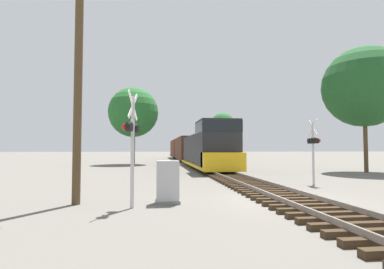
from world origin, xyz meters
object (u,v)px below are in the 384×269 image
(crossing_signal_far, at_px, (314,144))
(tree_deep_background, at_px, (223,125))
(relay_cabinet, at_px, (168,182))
(tree_mid_background, at_px, (133,112))
(tree_far_right, at_px, (364,87))
(crossing_signal_near, at_px, (132,136))
(utility_pole, at_px, (78,69))
(freight_train, at_px, (188,149))

(crossing_signal_far, relative_size, tree_deep_background, 0.35)
(relay_cabinet, height_order, tree_mid_background, tree_mid_background)
(crossing_signal_far, xyz_separation_m, tree_mid_background, (-11.16, 22.81, 4.31))
(tree_far_right, bearing_deg, crossing_signal_near, -144.57)
(crossing_signal_near, distance_m, tree_mid_background, 28.36)
(crossing_signal_far, xyz_separation_m, utility_pole, (-11.10, -4.28, 2.54))
(freight_train, relative_size, relay_cabinet, 32.51)
(tree_far_right, xyz_separation_m, tree_deep_background, (-2.28, 42.37, 0.13))
(crossing_signal_far, bearing_deg, utility_pole, 113.63)
(tree_far_right, distance_m, tree_deep_background, 42.43)
(freight_train, distance_m, tree_deep_background, 23.56)
(freight_train, relative_size, tree_far_right, 4.68)
(freight_train, bearing_deg, utility_pole, -102.70)
(freight_train, relative_size, utility_pole, 5.30)
(tree_mid_background, height_order, tree_deep_background, tree_deep_background)
(tree_mid_background, bearing_deg, crossing_signal_far, -63.92)
(relay_cabinet, xyz_separation_m, tree_far_right, (16.72, 12.05, 6.32))
(relay_cabinet, height_order, tree_far_right, tree_far_right)
(tree_mid_background, bearing_deg, utility_pole, -89.87)
(tree_deep_background, bearing_deg, tree_mid_background, -123.03)
(tree_far_right, bearing_deg, tree_mid_background, 142.58)
(crossing_signal_far, relative_size, tree_far_right, 0.34)
(utility_pole, relative_size, tree_mid_background, 0.95)
(relay_cabinet, bearing_deg, crossing_signal_near, -149.72)
(tree_mid_background, bearing_deg, tree_far_right, -37.42)
(crossing_signal_far, distance_m, tree_far_right, 12.56)
(crossing_signal_near, bearing_deg, freight_train, -175.39)
(relay_cabinet, relative_size, utility_pole, 0.16)
(freight_train, relative_size, crossing_signal_far, 13.85)
(tree_far_right, distance_m, tree_mid_background, 25.08)
(freight_train, relative_size, tree_mid_background, 5.05)
(freight_train, bearing_deg, crossing_signal_far, -83.10)
(utility_pole, bearing_deg, freight_train, 77.30)
(crossing_signal_near, bearing_deg, tree_far_right, 139.31)
(freight_train, distance_m, relay_cabinet, 34.06)
(crossing_signal_near, bearing_deg, relay_cabinet, 134.16)
(tree_deep_background, bearing_deg, crossing_signal_near, -105.84)
(crossing_signal_near, xyz_separation_m, tree_deep_background, (15.63, 55.11, 4.85))
(crossing_signal_far, bearing_deg, tree_deep_background, -4.85)
(relay_cabinet, distance_m, tree_mid_background, 28.07)
(utility_pole, height_order, tree_deep_background, tree_deep_background)
(relay_cabinet, distance_m, tree_far_right, 21.55)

